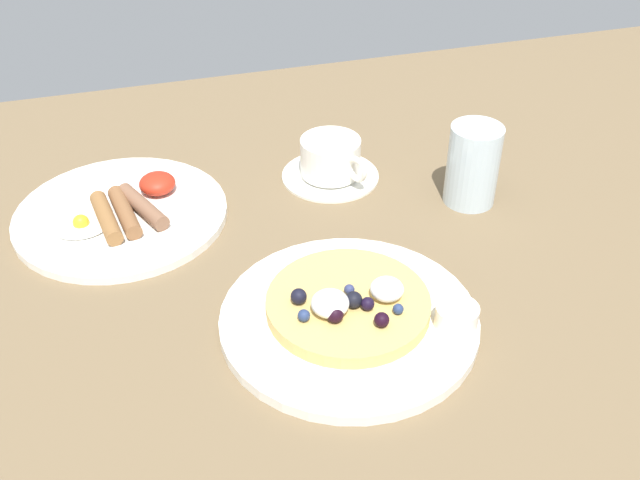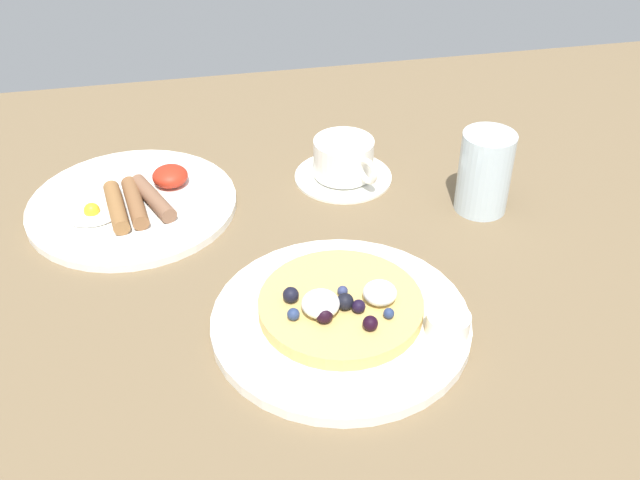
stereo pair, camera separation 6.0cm
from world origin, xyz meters
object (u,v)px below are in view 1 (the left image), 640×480
object	(u,v)px
pancake_plate	(349,320)
coffee_cup	(331,156)
coffee_saucer	(330,175)
breakfast_plate	(121,215)
water_glass	(473,165)
syrup_ramekin	(457,316)

from	to	relation	value
pancake_plate	coffee_cup	size ratio (longest dim) A/B	2.60
pancake_plate	coffee_cup	bearing A→B (deg)	76.65
coffee_saucer	coffee_cup	xyz separation A→B (m)	(0.00, -0.00, 0.03)
breakfast_plate	coffee_cup	world-z (taller)	coffee_cup
coffee_saucer	water_glass	xyz separation A→B (m)	(0.16, -0.11, 0.05)
breakfast_plate	water_glass	bearing A→B (deg)	-10.99
pancake_plate	breakfast_plate	world-z (taller)	pancake_plate
pancake_plate	water_glass	bearing A→B (deg)	39.11
breakfast_plate	coffee_cup	size ratio (longest dim) A/B	2.55
coffee_saucer	water_glass	distance (m)	0.20
syrup_ramekin	coffee_cup	world-z (taller)	coffee_cup
syrup_ramekin	coffee_saucer	size ratio (longest dim) A/B	0.34
breakfast_plate	syrup_ramekin	bearing A→B (deg)	-44.86
coffee_cup	pancake_plate	bearing A→B (deg)	-103.35
breakfast_plate	coffee_saucer	world-z (taller)	breakfast_plate
coffee_saucer	coffee_cup	bearing A→B (deg)	-64.38
breakfast_plate	coffee_saucer	distance (m)	0.28
coffee_cup	water_glass	distance (m)	0.19
coffee_saucer	coffee_cup	size ratio (longest dim) A/B	1.27
pancake_plate	coffee_cup	world-z (taller)	coffee_cup
syrup_ramekin	pancake_plate	bearing A→B (deg)	155.36
coffee_cup	breakfast_plate	bearing A→B (deg)	-176.21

